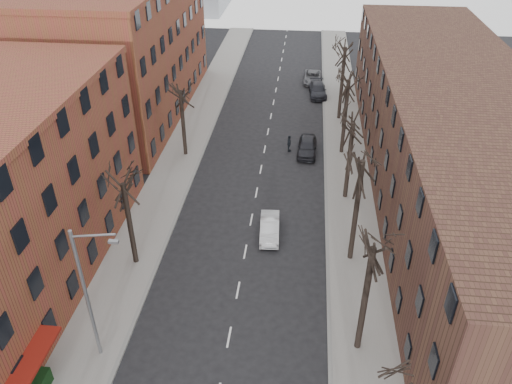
# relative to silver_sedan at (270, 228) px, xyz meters

# --- Properties ---
(sidewalk_left) EXTENTS (4.00, 90.00, 0.15)m
(sidewalk_left) POSITION_rel_silver_sedan_xyz_m (-9.62, 12.84, -0.60)
(sidewalk_left) COLOR gray
(sidewalk_left) RESTS_ON ground
(sidewalk_right) EXTENTS (4.00, 90.00, 0.15)m
(sidewalk_right) POSITION_rel_silver_sedan_xyz_m (6.38, 12.84, -0.60)
(sidewalk_right) COLOR gray
(sidewalk_right) RESTS_ON ground
(building_left_far) EXTENTS (12.00, 28.00, 14.00)m
(building_left_far) POSITION_rel_silver_sedan_xyz_m (-17.62, 21.84, 6.33)
(building_left_far) COLOR brown
(building_left_far) RESTS_ON ground
(building_right) EXTENTS (12.00, 50.00, 10.00)m
(building_right) POSITION_rel_silver_sedan_xyz_m (14.38, 7.84, 4.33)
(building_right) COLOR #4C3023
(building_right) RESTS_ON ground
(tree_right_b) EXTENTS (5.20, 5.20, 10.80)m
(tree_right_b) POSITION_rel_silver_sedan_xyz_m (5.98, -10.16, -0.67)
(tree_right_b) COLOR black
(tree_right_b) RESTS_ON ground
(tree_right_c) EXTENTS (5.20, 5.20, 11.60)m
(tree_right_c) POSITION_rel_silver_sedan_xyz_m (5.98, -2.16, -0.67)
(tree_right_c) COLOR black
(tree_right_c) RESTS_ON ground
(tree_right_d) EXTENTS (5.20, 5.20, 10.00)m
(tree_right_d) POSITION_rel_silver_sedan_xyz_m (5.98, 5.84, -0.67)
(tree_right_d) COLOR black
(tree_right_d) RESTS_ON ground
(tree_right_e) EXTENTS (5.20, 5.20, 10.80)m
(tree_right_e) POSITION_rel_silver_sedan_xyz_m (5.98, 13.84, -0.67)
(tree_right_e) COLOR black
(tree_right_e) RESTS_ON ground
(tree_right_f) EXTENTS (5.20, 5.20, 11.60)m
(tree_right_f) POSITION_rel_silver_sedan_xyz_m (5.98, 21.84, -0.67)
(tree_right_f) COLOR black
(tree_right_f) RESTS_ON ground
(tree_left_a) EXTENTS (5.20, 5.20, 9.50)m
(tree_left_a) POSITION_rel_silver_sedan_xyz_m (-9.22, -4.16, -0.67)
(tree_left_a) COLOR black
(tree_left_a) RESTS_ON ground
(tree_left_b) EXTENTS (5.20, 5.20, 9.50)m
(tree_left_b) POSITION_rel_silver_sedan_xyz_m (-9.22, 11.84, -0.67)
(tree_left_b) COLOR black
(tree_left_b) RESTS_ON ground
(streetlight) EXTENTS (2.45, 0.22, 9.03)m
(streetlight) POSITION_rel_silver_sedan_xyz_m (-8.64, -12.16, 4.34)
(streetlight) COLOR slate
(streetlight) RESTS_ON ground
(silver_sedan) EXTENTS (1.67, 4.17, 1.35)m
(silver_sedan) POSITION_rel_silver_sedan_xyz_m (0.00, 0.00, 0.00)
(silver_sedan) COLOR silver
(silver_sedan) RESTS_ON ground
(parked_car_near) EXTENTS (1.99, 4.59, 1.54)m
(parked_car_near) POSITION_rel_silver_sedan_xyz_m (2.60, 13.41, 0.10)
(parked_car_near) COLOR black
(parked_car_near) RESTS_ON ground
(parked_car_mid) EXTENTS (2.37, 5.07, 1.43)m
(parked_car_mid) POSITION_rel_silver_sedan_xyz_m (3.63, 28.53, 0.04)
(parked_car_mid) COLOR #212229
(parked_car_mid) RESTS_ON ground
(parked_car_far) EXTENTS (2.28, 4.85, 1.34)m
(parked_car_far) POSITION_rel_silver_sedan_xyz_m (2.94, 33.02, -0.00)
(parked_car_far) COLOR #525359
(parked_car_far) RESTS_ON ground
(pedestrian_crossing) EXTENTS (0.53, 1.05, 1.72)m
(pedestrian_crossing) POSITION_rel_silver_sedan_xyz_m (0.81, 13.66, 0.19)
(pedestrian_crossing) COLOR black
(pedestrian_crossing) RESTS_ON ground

